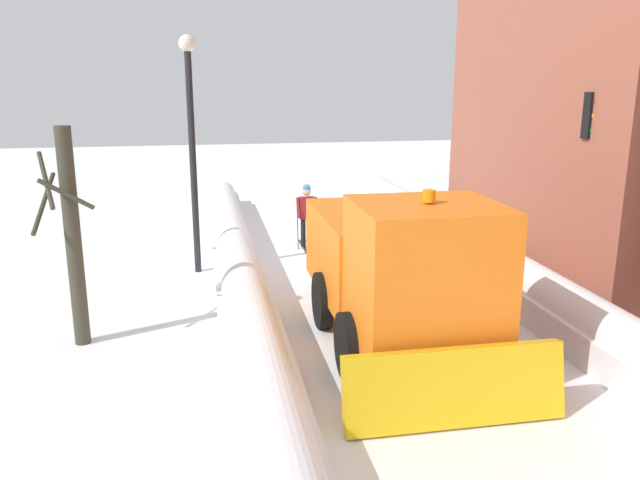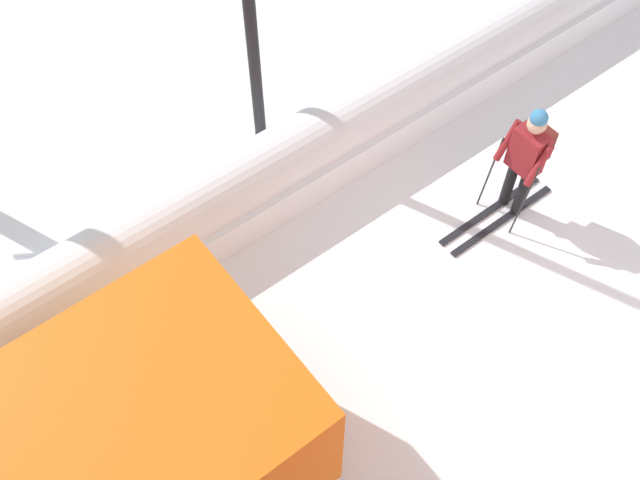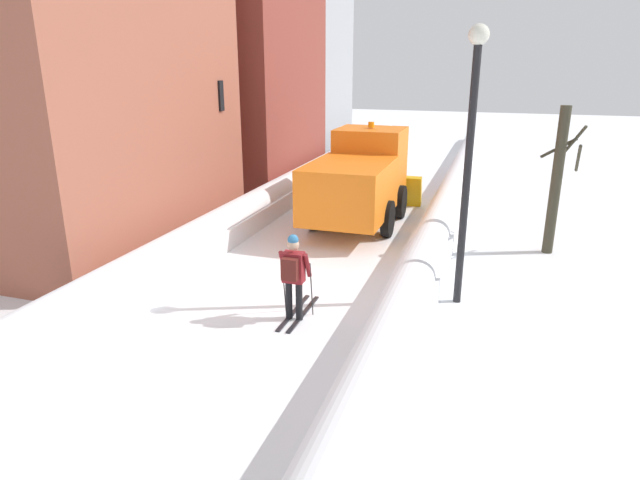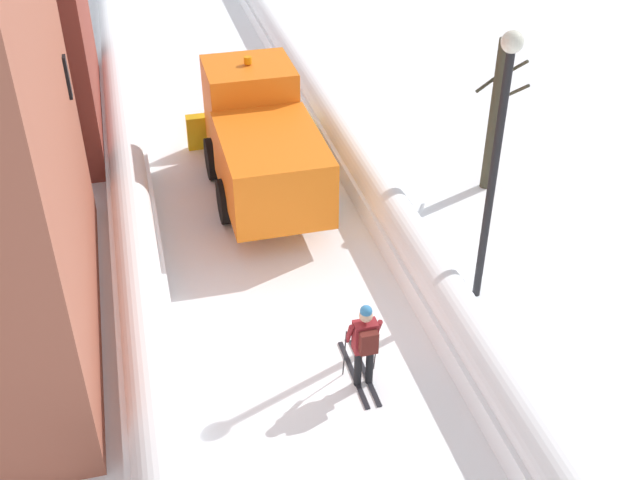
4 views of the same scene
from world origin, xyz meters
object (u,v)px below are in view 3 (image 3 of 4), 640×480
plow_truck (360,179)px  bare_tree_near (557,179)px  skier (293,273)px  street_lamp (470,138)px  traffic_light_pole (219,125)px

plow_truck → bare_tree_near: 5.80m
plow_truck → skier: bearing=-86.5°
skier → street_lamp: bearing=31.7°
plow_truck → skier: plow_truck is taller
plow_truck → street_lamp: (3.53, -5.30, 2.09)m
skier → traffic_light_pole: size_ratio=0.41×
skier → street_lamp: (3.09, 1.91, 2.57)m
street_lamp → bare_tree_near: bearing=62.9°
plow_truck → street_lamp: 6.71m
skier → traffic_light_pole: 7.91m
plow_truck → traffic_light_pole: 4.72m
plow_truck → skier: (0.44, -7.21, -0.48)m
traffic_light_pole → street_lamp: bearing=-27.7°
plow_truck → traffic_light_pole: size_ratio=1.34×
plow_truck → skier: size_ratio=3.31×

